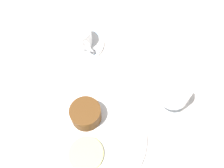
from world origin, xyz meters
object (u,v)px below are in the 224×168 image
(coffee_cup, at_px, (78,36))
(dessert_cake, at_px, (86,114))
(dinner_plate, at_px, (90,136))
(wine_glass, at_px, (175,91))

(coffee_cup, bearing_deg, dessert_cake, -28.31)
(coffee_cup, relative_size, dessert_cake, 1.44)
(dinner_plate, xyz_separation_m, coffee_cup, (-0.26, 0.14, 0.03))
(wine_glass, bearing_deg, dinner_plate, -103.13)
(dinner_plate, bearing_deg, wine_glass, 76.87)
(coffee_cup, distance_m, wine_glass, 0.32)
(dessert_cake, bearing_deg, coffee_cup, 151.69)
(coffee_cup, height_order, wine_glass, wine_glass)
(wine_glass, bearing_deg, dessert_cake, -115.18)
(dinner_plate, bearing_deg, coffee_cup, 152.19)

